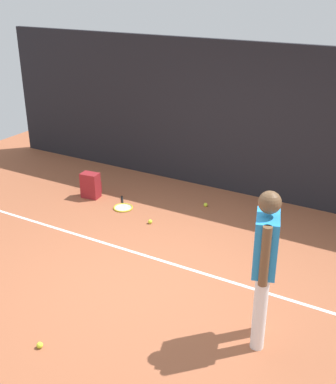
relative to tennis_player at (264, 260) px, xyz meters
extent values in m
plane|color=#9E5638|center=(-1.60, 0.50, -0.97)|extent=(12.00, 12.00, 0.00)
cube|color=black|center=(-1.60, 3.50, 0.32)|extent=(10.00, 0.10, 2.58)
cube|color=white|center=(-1.60, 0.83, -0.96)|extent=(9.00, 0.05, 0.00)
cylinder|color=white|center=(0.04, -0.11, -0.54)|extent=(0.14, 0.14, 0.85)
cylinder|color=white|center=(-0.04, 0.11, -0.54)|extent=(0.14, 0.14, 0.85)
cube|color=#268CD8|center=(0.00, 0.00, 0.18)|extent=(0.33, 0.45, 0.60)
sphere|color=brown|center=(0.00, 0.00, 0.62)|extent=(0.22, 0.22, 0.22)
cylinder|color=brown|center=(0.07, -0.21, 0.17)|extent=(0.09, 0.09, 0.62)
cylinder|color=brown|center=(-0.07, 0.21, 0.17)|extent=(0.09, 0.09, 0.62)
cylinder|color=black|center=(-3.21, 2.15, -0.95)|extent=(0.21, 0.26, 0.03)
torus|color=gold|center=(-3.03, 1.91, -0.95)|extent=(0.45, 0.45, 0.02)
cylinder|color=#B2B2B2|center=(-3.03, 1.91, -0.95)|extent=(0.39, 0.39, 0.00)
cube|color=maroon|center=(-3.77, 2.01, -0.75)|extent=(0.32, 0.23, 0.44)
cube|color=maroon|center=(-3.78, 2.15, -0.83)|extent=(0.23, 0.10, 0.20)
sphere|color=#CCE033|center=(-1.88, 2.64, -0.93)|extent=(0.07, 0.07, 0.07)
sphere|color=#CCE033|center=(-1.89, -1.24, -0.93)|extent=(0.07, 0.07, 0.07)
sphere|color=#CCE033|center=(-2.36, 1.67, -0.93)|extent=(0.07, 0.07, 0.07)
camera|label=1|loc=(1.20, -4.00, 2.53)|focal=45.57mm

